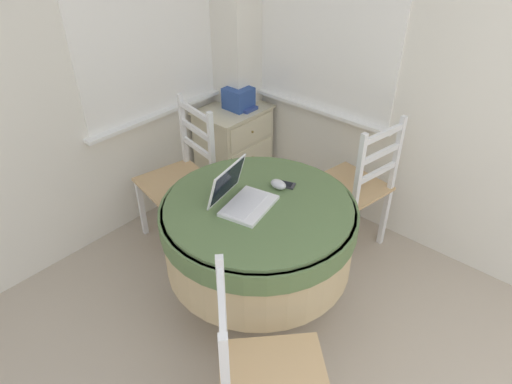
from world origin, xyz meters
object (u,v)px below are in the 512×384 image
object	(u,v)px
cell_phone	(286,185)
round_dining_table	(258,230)
laptop	(241,197)
dining_chair_camera_near	(262,379)
storage_box	(238,98)
corner_cabinet	(234,148)
dining_chair_near_back_window	(181,178)
computer_mouse	(278,184)
book_on_cabinet	(240,106)
dining_chair_near_right_window	(355,187)

from	to	relation	value
cell_phone	round_dining_table	bearing A→B (deg)	-179.38
laptop	dining_chair_camera_near	xyz separation A→B (m)	(-0.56, -0.63, -0.31)
dining_chair_camera_near	storage_box	size ratio (longest dim) A/B	5.22
dining_chair_camera_near	corner_cabinet	distance (m)	2.17
laptop	dining_chair_near_back_window	xyz separation A→B (m)	(0.22, 0.76, -0.31)
laptop	cell_phone	bearing A→B (deg)	-11.54
laptop	computer_mouse	size ratio (longest dim) A/B	3.57
computer_mouse	storage_box	world-z (taller)	storage_box
dining_chair_camera_near	book_on_cabinet	distance (m)	2.21
dining_chair_near_back_window	corner_cabinet	world-z (taller)	dining_chair_near_back_window
dining_chair_near_back_window	cell_phone	bearing A→B (deg)	-84.52
book_on_cabinet	round_dining_table	bearing A→B (deg)	-132.86
laptop	dining_chair_camera_near	size ratio (longest dim) A/B	0.35
cell_phone	dining_chair_near_right_window	distance (m)	0.67
laptop	computer_mouse	xyz separation A→B (m)	(0.25, -0.05, -0.02)
laptop	book_on_cabinet	bearing A→B (deg)	43.30
corner_cabinet	cell_phone	bearing A→B (deg)	-121.84
computer_mouse	cell_phone	distance (m)	0.05
dining_chair_camera_near	book_on_cabinet	world-z (taller)	dining_chair_camera_near
dining_chair_near_back_window	book_on_cabinet	distance (m)	0.82
dining_chair_near_back_window	storage_box	xyz separation A→B (m)	(0.75, 0.16, 0.30)
cell_phone	dining_chair_camera_near	world-z (taller)	dining_chair_camera_near
dining_chair_camera_near	round_dining_table	bearing A→B (deg)	42.08
laptop	dining_chair_near_right_window	distance (m)	0.97
dining_chair_near_right_window	corner_cabinet	size ratio (longest dim) A/B	1.43
computer_mouse	dining_chair_near_right_window	size ratio (longest dim) A/B	0.10
cell_phone	computer_mouse	bearing A→B (deg)	164.11
cell_phone	dining_chair_near_back_window	size ratio (longest dim) A/B	0.12
computer_mouse	storage_box	distance (m)	1.21
cell_phone	storage_box	bearing A→B (deg)	55.84
round_dining_table	computer_mouse	distance (m)	0.27
dining_chair_near_right_window	laptop	bearing A→B (deg)	168.64
cell_phone	storage_box	xyz separation A→B (m)	(0.67, 0.99, 0.03)
dining_chair_near_right_window	corner_cabinet	distance (m)	1.13
dining_chair_near_back_window	corner_cabinet	bearing A→B (deg)	14.56
laptop	dining_chair_near_back_window	world-z (taller)	dining_chair_near_back_window
round_dining_table	laptop	world-z (taller)	laptop
book_on_cabinet	dining_chair_camera_near	bearing A→B (deg)	-134.81
cell_phone	book_on_cabinet	world-z (taller)	cell_phone
dining_chair_near_back_window	computer_mouse	bearing A→B (deg)	-87.85
computer_mouse	dining_chair_camera_near	world-z (taller)	dining_chair_camera_near
round_dining_table	book_on_cabinet	world-z (taller)	round_dining_table
dining_chair_camera_near	cell_phone	bearing A→B (deg)	33.50
dining_chair_near_right_window	storage_box	distance (m)	1.15
computer_mouse	dining_chair_camera_near	bearing A→B (deg)	-144.29
laptop	corner_cabinet	xyz separation A→B (m)	(0.92, 0.95, -0.43)
round_dining_table	dining_chair_near_back_window	xyz separation A→B (m)	(0.15, 0.83, -0.08)
dining_chair_near_right_window	book_on_cabinet	bearing A→B (deg)	85.51
cell_phone	book_on_cabinet	size ratio (longest dim) A/B	0.45
laptop	book_on_cabinet	world-z (taller)	laptop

